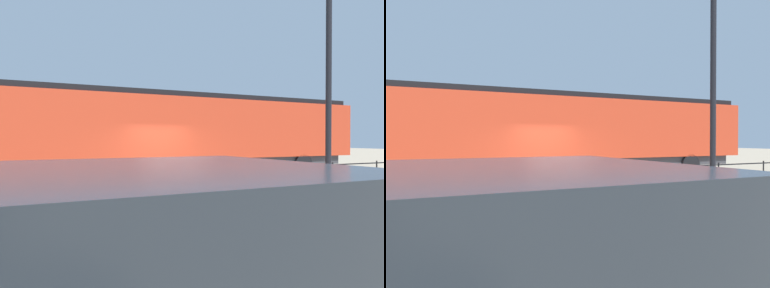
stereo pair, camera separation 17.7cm
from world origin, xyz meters
TOP-DOWN VIEW (x-y plane):
  - ground_plane at (0.00, 0.00)m, footprint 120.00×120.00m
  - locomotive at (-3.01, 2.58)m, footprint 2.97×18.07m
  - lamp_post at (5.08, 2.46)m, footprint 0.48×0.48m

SIDE VIEW (x-z plane):
  - ground_plane at x=0.00m, z-range 0.00..0.00m
  - locomotive at x=-3.01m, z-range 0.26..4.18m
  - lamp_post at x=5.08m, z-range 1.13..7.71m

